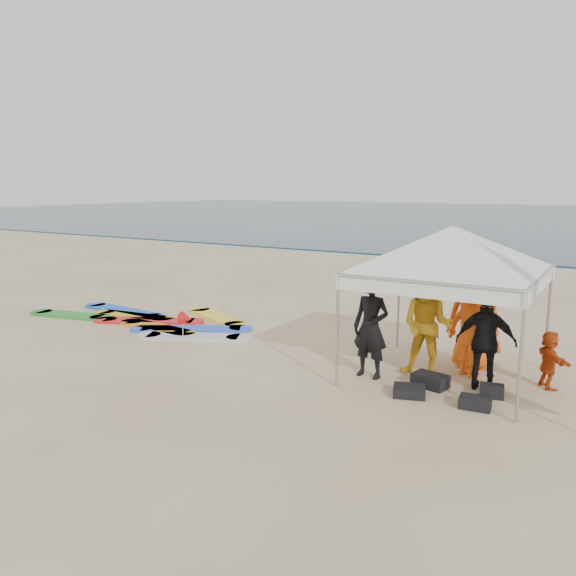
{
  "coord_description": "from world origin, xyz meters",
  "views": [
    {
      "loc": [
        6.58,
        -7.25,
        3.29
      ],
      "look_at": [
        0.54,
        2.6,
        1.2
      ],
      "focal_mm": 35.0,
      "sensor_mm": 36.0,
      "label": 1
    }
  ],
  "objects_px": {
    "person_orange_a": "(473,328)",
    "person_seated": "(549,360)",
    "person_black_a": "(371,327)",
    "person_orange_b": "(474,317)",
    "surfboard_spread": "(153,321)",
    "canopy_tent": "(453,226)",
    "marker_pennant": "(187,319)",
    "person_yellow": "(427,326)",
    "person_black_b": "(486,342)"
  },
  "relations": [
    {
      "from": "canopy_tent",
      "to": "person_seated",
      "type": "bearing_deg",
      "value": 12.29
    },
    {
      "from": "person_seated",
      "to": "surfboard_spread",
      "type": "xyz_separation_m",
      "value": [
        -8.86,
        -0.13,
        -0.45
      ]
    },
    {
      "from": "person_black_b",
      "to": "person_orange_b",
      "type": "xyz_separation_m",
      "value": [
        -0.45,
        1.05,
        0.14
      ]
    },
    {
      "from": "person_yellow",
      "to": "canopy_tent",
      "type": "bearing_deg",
      "value": 24.75
    },
    {
      "from": "person_orange_a",
      "to": "surfboard_spread",
      "type": "xyz_separation_m",
      "value": [
        -7.62,
        -0.1,
        -0.83
      ]
    },
    {
      "from": "person_orange_a",
      "to": "marker_pennant",
      "type": "height_order",
      "value": "person_orange_a"
    },
    {
      "from": "person_black_a",
      "to": "person_yellow",
      "type": "height_order",
      "value": "person_yellow"
    },
    {
      "from": "person_yellow",
      "to": "marker_pennant",
      "type": "bearing_deg",
      "value": -179.27
    },
    {
      "from": "person_black_a",
      "to": "marker_pennant",
      "type": "height_order",
      "value": "person_black_a"
    },
    {
      "from": "person_black_a",
      "to": "person_yellow",
      "type": "relative_size",
      "value": 0.97
    },
    {
      "from": "person_black_a",
      "to": "canopy_tent",
      "type": "xyz_separation_m",
      "value": [
        1.14,
        0.68,
        1.75
      ]
    },
    {
      "from": "canopy_tent",
      "to": "person_orange_a",
      "type": "bearing_deg",
      "value": 41.61
    },
    {
      "from": "person_orange_a",
      "to": "person_orange_b",
      "type": "xyz_separation_m",
      "value": [
        -0.1,
        0.44,
        0.08
      ]
    },
    {
      "from": "person_black_a",
      "to": "person_orange_b",
      "type": "height_order",
      "value": "person_orange_b"
    },
    {
      "from": "person_yellow",
      "to": "person_black_b",
      "type": "height_order",
      "value": "person_yellow"
    },
    {
      "from": "person_yellow",
      "to": "surfboard_spread",
      "type": "xyz_separation_m",
      "value": [
        -6.95,
        0.39,
        -0.89
      ]
    },
    {
      "from": "marker_pennant",
      "to": "person_seated",
      "type": "bearing_deg",
      "value": 7.67
    },
    {
      "from": "person_yellow",
      "to": "canopy_tent",
      "type": "xyz_separation_m",
      "value": [
        0.31,
        0.17,
        1.72
      ]
    },
    {
      "from": "marker_pennant",
      "to": "surfboard_spread",
      "type": "height_order",
      "value": "marker_pennant"
    },
    {
      "from": "canopy_tent",
      "to": "surfboard_spread",
      "type": "relative_size",
      "value": 0.66
    },
    {
      "from": "person_seated",
      "to": "marker_pennant",
      "type": "bearing_deg",
      "value": 63.9
    },
    {
      "from": "person_yellow",
      "to": "person_orange_b",
      "type": "distance_m",
      "value": 1.09
    },
    {
      "from": "person_orange_b",
      "to": "person_black_a",
      "type": "bearing_deg",
      "value": 27.64
    },
    {
      "from": "person_seated",
      "to": "marker_pennant",
      "type": "height_order",
      "value": "person_seated"
    },
    {
      "from": "person_black_b",
      "to": "surfboard_spread",
      "type": "height_order",
      "value": "person_black_b"
    },
    {
      "from": "person_orange_b",
      "to": "marker_pennant",
      "type": "distance_m",
      "value": 5.88
    },
    {
      "from": "person_seated",
      "to": "canopy_tent",
      "type": "height_order",
      "value": "canopy_tent"
    },
    {
      "from": "person_yellow",
      "to": "canopy_tent",
      "type": "relative_size",
      "value": 0.46
    },
    {
      "from": "person_orange_a",
      "to": "person_seated",
      "type": "height_order",
      "value": "person_orange_a"
    },
    {
      "from": "person_black_b",
      "to": "person_black_a",
      "type": "bearing_deg",
      "value": 4.38
    },
    {
      "from": "person_orange_b",
      "to": "marker_pennant",
      "type": "relative_size",
      "value": 2.99
    },
    {
      "from": "person_black_a",
      "to": "person_orange_a",
      "type": "distance_m",
      "value": 1.8
    },
    {
      "from": "person_orange_b",
      "to": "canopy_tent",
      "type": "relative_size",
      "value": 0.47
    },
    {
      "from": "person_yellow",
      "to": "person_orange_a",
      "type": "relative_size",
      "value": 1.06
    },
    {
      "from": "person_yellow",
      "to": "marker_pennant",
      "type": "height_order",
      "value": "person_yellow"
    },
    {
      "from": "person_yellow",
      "to": "person_seated",
      "type": "bearing_deg",
      "value": 11.12
    },
    {
      "from": "marker_pennant",
      "to": "person_orange_b",
      "type": "bearing_deg",
      "value": 13.43
    },
    {
      "from": "person_yellow",
      "to": "canopy_tent",
      "type": "height_order",
      "value": "canopy_tent"
    },
    {
      "from": "person_yellow",
      "to": "surfboard_spread",
      "type": "relative_size",
      "value": 0.3
    },
    {
      "from": "person_black_a",
      "to": "person_orange_b",
      "type": "distance_m",
      "value": 2.01
    },
    {
      "from": "canopy_tent",
      "to": "marker_pennant",
      "type": "distance_m",
      "value": 5.87
    },
    {
      "from": "person_seated",
      "to": "surfboard_spread",
      "type": "relative_size",
      "value": 0.16
    },
    {
      "from": "person_black_a",
      "to": "canopy_tent",
      "type": "distance_m",
      "value": 2.19
    },
    {
      "from": "person_orange_a",
      "to": "canopy_tent",
      "type": "height_order",
      "value": "canopy_tent"
    },
    {
      "from": "marker_pennant",
      "to": "surfboard_spread",
      "type": "bearing_deg",
      "value": 155.77
    },
    {
      "from": "person_orange_a",
      "to": "person_seated",
      "type": "relative_size",
      "value": 1.79
    },
    {
      "from": "person_black_a",
      "to": "person_orange_b",
      "type": "relative_size",
      "value": 0.94
    },
    {
      "from": "person_black_a",
      "to": "person_seated",
      "type": "xyz_separation_m",
      "value": [
        2.74,
        1.03,
        -0.41
      ]
    },
    {
      "from": "person_seated",
      "to": "surfboard_spread",
      "type": "bearing_deg",
      "value": 57.05
    },
    {
      "from": "person_black_a",
      "to": "marker_pennant",
      "type": "distance_m",
      "value": 4.32
    }
  ]
}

